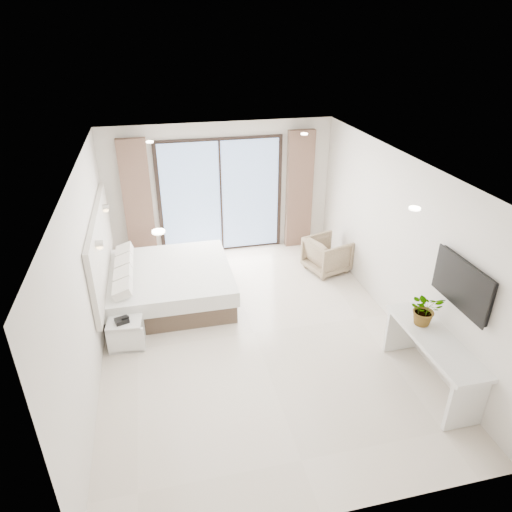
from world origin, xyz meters
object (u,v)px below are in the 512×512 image
at_px(nightstand, 126,333).
at_px(armchair, 327,253).
at_px(console_desk, 433,351).
at_px(bed, 168,284).

bearing_deg(nightstand, armchair, 28.09).
bearing_deg(armchair, console_desk, 165.95).
xyz_separation_m(bed, armchair, (3.09, 0.39, 0.06)).
relative_size(bed, armchair, 2.84).
xyz_separation_m(nightstand, console_desk, (3.98, -1.76, 0.34)).
height_order(bed, console_desk, console_desk).
xyz_separation_m(bed, console_desk, (3.28, -2.93, 0.26)).
bearing_deg(bed, armchair, 7.16).
xyz_separation_m(bed, nightstand, (-0.70, -1.18, -0.08)).
relative_size(nightstand, armchair, 0.72).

